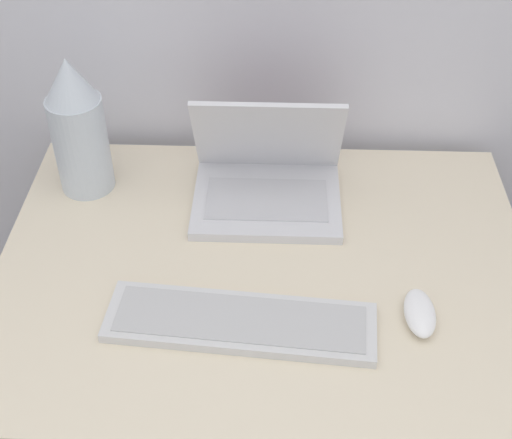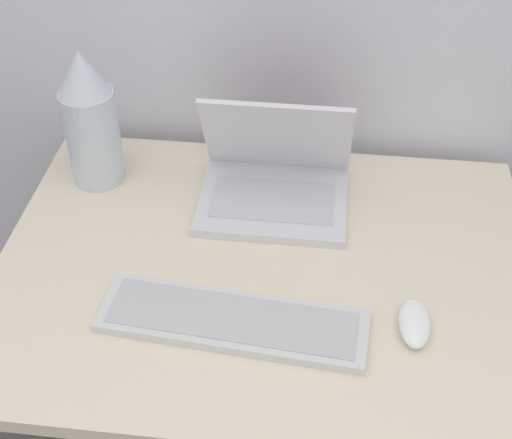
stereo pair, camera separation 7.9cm
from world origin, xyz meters
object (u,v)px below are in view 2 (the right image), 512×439
Objects in this scene: keyboard at (233,321)px; mouse at (414,323)px; laptop at (277,178)px; vase at (90,120)px.

keyboard is 0.31m from mouse.
mouse reaches higher than keyboard.
vase reaches higher than laptop.
laptop is 2.72× the size of mouse.
mouse is at bearing -50.81° from laptop.
mouse is 0.76m from vase.
mouse is (0.31, 0.03, 0.01)m from keyboard.
keyboard is 4.27× the size of mouse.
vase is at bearing 132.07° from keyboard.
laptop is 0.40m from vase.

